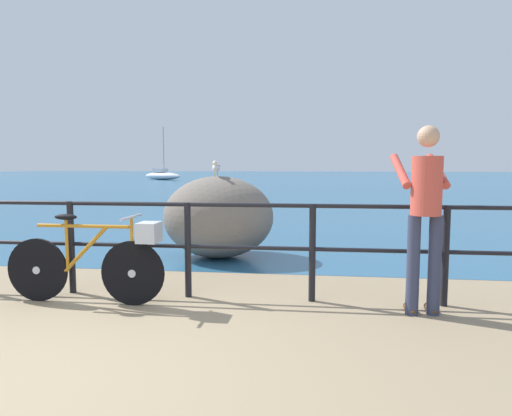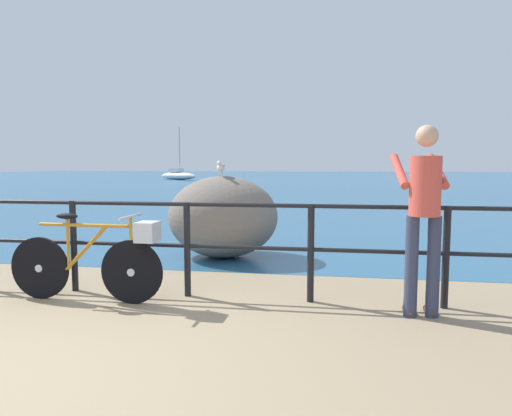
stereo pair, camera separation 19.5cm
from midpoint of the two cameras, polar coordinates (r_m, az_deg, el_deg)
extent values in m
cube|color=#937F60|center=(22.78, 3.95, 1.75)|extent=(120.00, 120.00, 0.10)
cube|color=#285B7F|center=(50.83, 6.86, 3.83)|extent=(120.00, 90.00, 0.01)
cylinder|color=black|center=(5.47, -20.96, -4.48)|extent=(0.07, 0.07, 1.02)
cylinder|color=black|center=(4.95, -7.52, -5.20)|extent=(0.07, 0.07, 1.02)
cylinder|color=black|center=(4.74, 8.07, -5.66)|extent=(0.07, 0.07, 1.02)
cylinder|color=black|center=(4.90, 23.81, -5.71)|extent=(0.07, 0.07, 1.02)
cylinder|color=black|center=(5.11, -14.72, 0.56)|extent=(9.27, 0.04, 0.04)
cylinder|color=black|center=(5.17, -14.59, -4.42)|extent=(9.27, 0.04, 0.04)
cylinder|color=black|center=(5.32, -24.54, -6.87)|extent=(0.66, 0.05, 0.66)
cylinder|color=#B7BCC6|center=(5.32, -24.54, -6.87)|extent=(0.08, 0.06, 0.08)
cylinder|color=black|center=(4.81, -14.21, -7.80)|extent=(0.66, 0.05, 0.66)
cylinder|color=#B7BCC6|center=(4.81, -14.21, -7.80)|extent=(0.08, 0.06, 0.08)
cylinder|color=#B27219|center=(4.97, -19.81, -2.04)|extent=(0.99, 0.05, 0.04)
cylinder|color=#B27219|center=(4.99, -19.47, -4.73)|extent=(0.50, 0.05, 0.50)
cylinder|color=#B27219|center=(5.09, -21.52, -4.26)|extent=(0.03, 0.03, 0.53)
ellipsoid|color=black|center=(5.05, -21.64, -0.96)|extent=(0.24, 0.10, 0.06)
cylinder|color=#B27219|center=(4.76, -14.29, -4.46)|extent=(0.03, 0.03, 0.57)
cylinder|color=#B7BCC6|center=(4.72, -14.37, -1.05)|extent=(0.04, 0.48, 0.03)
cube|color=#B7BCC6|center=(4.66, -12.31, -2.93)|extent=(0.20, 0.24, 0.20)
cylinder|color=#333851|center=(4.53, 20.11, -6.93)|extent=(0.12, 0.12, 0.95)
ellipsoid|color=#513319|center=(4.69, 19.73, -11.97)|extent=(0.12, 0.27, 0.08)
cylinder|color=#333851|center=(4.59, 22.53, -6.85)|extent=(0.12, 0.12, 0.95)
ellipsoid|color=#513319|center=(4.75, 22.10, -11.84)|extent=(0.12, 0.27, 0.08)
cylinder|color=#CC4C3F|center=(4.46, 21.66, 2.56)|extent=(0.28, 0.28, 0.55)
sphere|color=tan|center=(4.47, 21.87, 8.40)|extent=(0.20, 0.20, 0.20)
cylinder|color=#CC4C3F|center=(4.64, 18.70, 4.46)|extent=(0.13, 0.52, 0.34)
cylinder|color=#CC4C3F|center=(4.74, 22.93, 4.33)|extent=(0.13, 0.52, 0.34)
ellipsoid|color=slate|center=(6.97, -3.37, -1.11)|extent=(1.69, 1.47, 1.25)
cylinder|color=gold|center=(6.86, -3.47, 4.25)|extent=(0.01, 0.01, 0.06)
cylinder|color=gold|center=(6.87, -3.83, 4.25)|extent=(0.01, 0.01, 0.06)
ellipsoid|color=white|center=(6.87, -3.65, 5.05)|extent=(0.13, 0.27, 0.13)
ellipsoid|color=#9E9EA3|center=(6.89, -3.63, 5.30)|extent=(0.14, 0.25, 0.06)
sphere|color=white|center=(6.75, -3.79, 5.63)|extent=(0.08, 0.08, 0.08)
cone|color=gold|center=(6.70, -3.85, 5.59)|extent=(0.03, 0.05, 0.02)
ellipsoid|color=white|center=(43.61, -9.59, 3.99)|extent=(4.50, 3.20, 0.70)
cube|color=silver|center=(43.82, -9.87, 4.69)|extent=(1.52, 1.31, 0.36)
cylinder|color=#B2B2B7|center=(43.48, -9.46, 7.22)|extent=(0.10, 0.10, 4.20)
camera|label=1|loc=(0.10, -88.91, 0.10)|focal=31.85mm
camera|label=2|loc=(0.10, 91.09, -0.10)|focal=31.85mm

